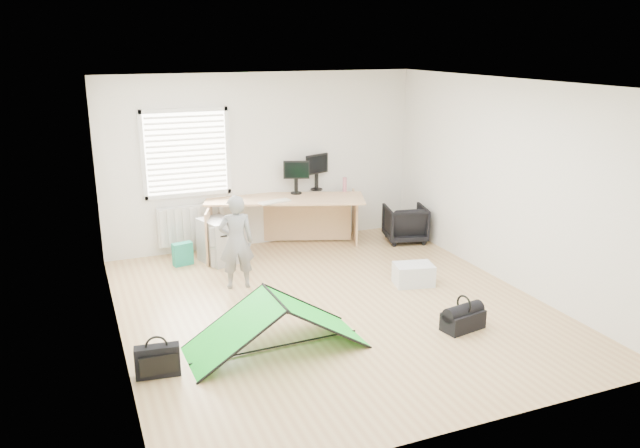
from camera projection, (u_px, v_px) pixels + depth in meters
name	position (u px, v px, depth m)	size (l,w,h in m)	color
ground	(332.00, 306.00, 7.70)	(5.50, 5.50, 0.00)	tan
back_wall	(263.00, 160.00, 9.76)	(5.00, 0.02, 2.70)	silver
window	(186.00, 153.00, 9.23)	(1.20, 0.06, 1.20)	silver
radiator	(191.00, 225.00, 9.51)	(1.00, 0.12, 0.60)	silver
desk	(286.00, 223.00, 9.71)	(2.42, 0.77, 0.83)	tan
filing_cabinet	(218.00, 241.00, 9.16)	(0.42, 0.56, 0.65)	#A5A8AA
monitor_left	(296.00, 182.00, 9.81)	(0.41, 0.09, 0.39)	black
monitor_right	(316.00, 177.00, 10.05)	(0.45, 0.10, 0.43)	black
keyboard	(275.00, 202.00, 9.33)	(0.48, 0.16, 0.02)	beige
thermos	(345.00, 184.00, 9.97)	(0.06, 0.06, 0.23)	#B26373
office_chair	(405.00, 223.00, 10.13)	(0.63, 0.65, 0.59)	black
person	(236.00, 242.00, 8.13)	(0.46, 0.30, 1.26)	gray
kite	(276.00, 323.00, 6.57)	(1.88, 0.83, 0.58)	#14DC2C
storage_crate	(414.00, 274.00, 8.35)	(0.51, 0.36, 0.28)	silver
tote_bag	(183.00, 254.00, 9.07)	(0.28, 0.12, 0.34)	#1E8F72
laptop_bag	(158.00, 361.00, 6.05)	(0.43, 0.13, 0.32)	black
white_box	(291.00, 305.00, 7.63)	(0.09, 0.09, 0.09)	silver
duffel_bag	(463.00, 320.00, 7.06)	(0.49, 0.25, 0.21)	black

